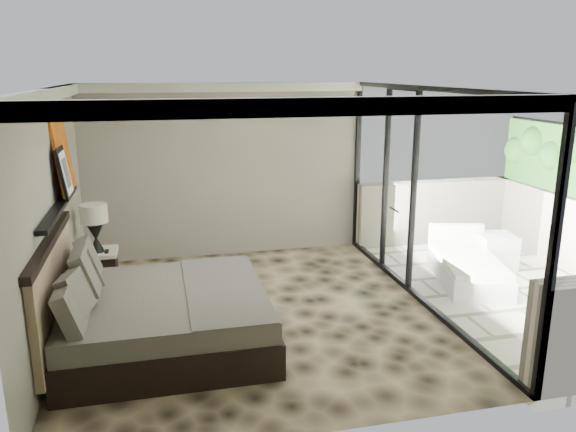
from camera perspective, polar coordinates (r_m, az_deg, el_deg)
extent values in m
plane|color=black|center=(7.21, -3.54, -9.94)|extent=(5.00, 5.00, 0.00)
cube|color=silver|center=(6.56, -3.93, 12.82)|extent=(4.50, 5.00, 0.02)
cube|color=gray|center=(9.16, -6.34, 4.53)|extent=(4.50, 0.02, 2.80)
cube|color=gray|center=(6.76, -22.78, -0.16)|extent=(0.02, 5.00, 2.80)
cube|color=white|center=(7.44, 13.62, 1.86)|extent=(0.08, 5.00, 2.80)
cube|color=beige|center=(8.63, 22.04, -7.22)|extent=(3.00, 5.00, 0.12)
cube|color=black|center=(6.82, -22.24, 0.89)|extent=(0.12, 2.20, 0.05)
cube|color=black|center=(6.53, -12.08, -11.13)|extent=(2.22, 2.11, 0.38)
cube|color=#565348|center=(6.41, -12.22, -8.66)|extent=(2.16, 2.05, 0.23)
cube|color=#48473E|center=(6.39, -6.56, -7.29)|extent=(0.84, 2.09, 0.03)
cube|color=#827053|center=(6.41, -22.63, -7.13)|extent=(0.08, 2.21, 1.06)
cube|color=black|center=(8.46, -18.52, -5.08)|extent=(0.54, 0.54, 0.50)
cone|color=black|center=(8.31, -18.87, -2.81)|extent=(0.21, 0.21, 0.19)
cone|color=black|center=(8.26, -18.98, -1.54)|extent=(0.21, 0.21, 0.19)
cylinder|color=white|center=(8.19, -19.13, 0.25)|extent=(0.37, 0.37, 0.26)
cube|color=#BD4C10|center=(7.43, -21.92, 5.70)|extent=(0.13, 0.90, 0.90)
cube|color=black|center=(7.10, -21.76, 4.11)|extent=(0.11, 0.50, 0.60)
cube|color=silver|center=(9.29, 20.32, -3.38)|extent=(0.61, 0.61, 0.53)
cube|color=white|center=(8.60, 17.82, -5.44)|extent=(1.23, 1.82, 0.29)
cube|color=white|center=(8.54, 17.91, -4.26)|extent=(1.16, 1.70, 0.08)
cube|color=white|center=(9.21, 16.68, -1.89)|extent=(0.83, 0.33, 0.36)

